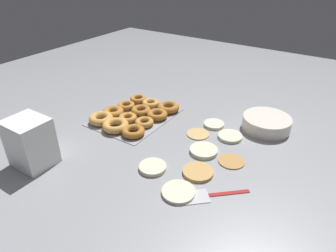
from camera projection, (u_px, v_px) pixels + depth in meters
name	position (u px, v px, depth m)	size (l,w,h in m)	color
ground_plane	(179.00, 145.00, 1.16)	(3.00, 3.00, 0.00)	gray
pancake_0	(153.00, 167.00, 1.03)	(0.10, 0.10, 0.01)	beige
pancake_1	(204.00, 151.00, 1.12)	(0.10, 0.10, 0.02)	beige
pancake_2	(231.00, 161.00, 1.07)	(0.09, 0.09, 0.01)	#B27F42
pancake_3	(178.00, 192.00, 0.93)	(0.11, 0.11, 0.01)	beige
pancake_4	(198.00, 172.00, 1.01)	(0.11, 0.11, 0.01)	tan
pancake_5	(198.00, 133.00, 1.23)	(0.09, 0.09, 0.01)	tan
pancake_6	(230.00, 136.00, 1.20)	(0.10, 0.10, 0.01)	beige
pancake_7	(214.00, 124.00, 1.29)	(0.09, 0.09, 0.01)	beige
donut_tray	(134.00, 115.00, 1.34)	(0.38, 0.29, 0.04)	#93969B
batter_bowl	(266.00, 123.00, 1.25)	(0.20, 0.20, 0.06)	silver
container_stack	(31.00, 143.00, 1.02)	(0.12, 0.13, 0.17)	white
spatula	(200.00, 196.00, 0.92)	(0.19, 0.20, 0.01)	maroon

